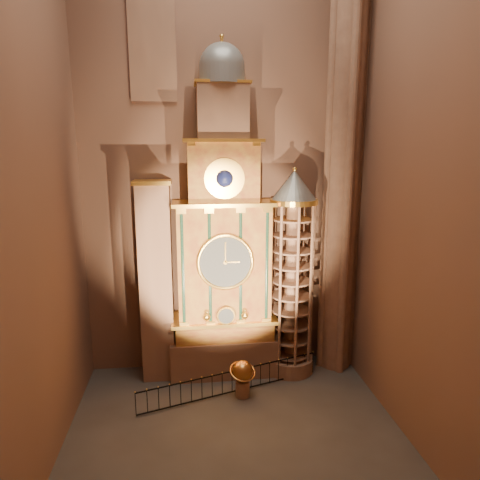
{
  "coord_description": "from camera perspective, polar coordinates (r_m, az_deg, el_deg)",
  "views": [
    {
      "loc": [
        -1.77,
        -15.95,
        11.64
      ],
      "look_at": [
        0.59,
        3.0,
        7.59
      ],
      "focal_mm": 32.0,
      "sensor_mm": 36.0,
      "label": 1
    }
  ],
  "objects": [
    {
      "name": "floor",
      "position": [
        19.82,
        -0.68,
        -23.98
      ],
      "size": [
        14.0,
        14.0,
        0.0
      ],
      "primitive_type": "plane",
      "color": "#383330",
      "rests_on": "ground"
    },
    {
      "name": "wall_back",
      "position": [
        22.03,
        -2.54,
        10.31
      ],
      "size": [
        22.0,
        0.0,
        22.0
      ],
      "primitive_type": "plane",
      "rotation": [
        1.57,
        0.0,
        0.0
      ],
      "color": "brown",
      "rests_on": "floor"
    },
    {
      "name": "wall_left",
      "position": [
        16.79,
        -25.56,
        8.65
      ],
      "size": [
        0.0,
        22.0,
        22.0
      ],
      "primitive_type": "plane",
      "rotation": [
        1.57,
        0.0,
        1.57
      ],
      "color": "brown",
      "rests_on": "floor"
    },
    {
      "name": "wall_right",
      "position": [
        18.21,
        21.98,
        9.12
      ],
      "size": [
        0.0,
        22.0,
        22.0
      ],
      "primitive_type": "plane",
      "rotation": [
        1.57,
        0.0,
        -1.57
      ],
      "color": "brown",
      "rests_on": "floor"
    },
    {
      "name": "astronomical_clock",
      "position": [
        21.56,
        -2.21,
        -1.33
      ],
      "size": [
        5.6,
        2.41,
        16.7
      ],
      "color": "#8C634C",
      "rests_on": "floor"
    },
    {
      "name": "portrait_tower",
      "position": [
        21.97,
        -11.09,
        -5.43
      ],
      "size": [
        1.8,
        1.6,
        10.2
      ],
      "color": "#8C634C",
      "rests_on": "floor"
    },
    {
      "name": "stair_turret",
      "position": [
        22.24,
        6.93,
        -4.75
      ],
      "size": [
        2.5,
        2.5,
        10.8
      ],
      "color": "#8C634C",
      "rests_on": "floor"
    },
    {
      "name": "gothic_pier",
      "position": [
        22.39,
        13.69,
        10.02
      ],
      "size": [
        2.04,
        2.04,
        22.0
      ],
      "color": "#8C634C",
      "rests_on": "floor"
    },
    {
      "name": "stained_glass_window",
      "position": [
        22.44,
        -11.63,
        24.27
      ],
      "size": [
        2.2,
        0.14,
        5.2
      ],
      "color": "navy",
      "rests_on": "wall_back"
    },
    {
      "name": "celestial_globe",
      "position": [
        21.38,
        0.34,
        -17.61
      ],
      "size": [
        1.58,
        1.54,
        1.81
      ],
      "color": "#8C634C",
      "rests_on": "floor"
    },
    {
      "name": "iron_railing",
      "position": [
        21.8,
        -1.06,
        -18.38
      ],
      "size": [
        8.86,
        2.77,
        1.14
      ],
      "color": "black",
      "rests_on": "floor"
    }
  ]
}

